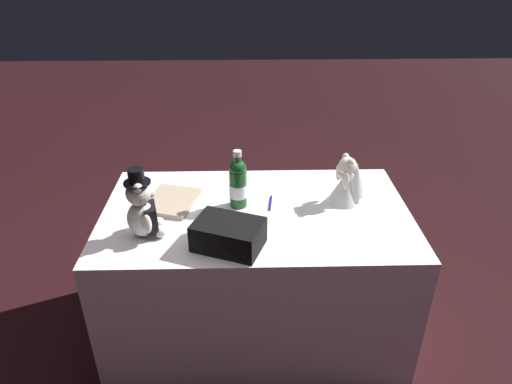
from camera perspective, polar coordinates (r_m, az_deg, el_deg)
ground_plane at (r=2.56m, az=0.00°, el=-16.09°), size 12.00×12.00×0.00m
reception_table at (r=2.32m, az=0.00°, el=-9.89°), size 1.42×0.83×0.71m
teddy_bear_groom at (r=1.94m, az=-13.88°, el=-2.16°), size 0.16×0.16×0.31m
teddy_bear_bride at (r=2.18m, az=11.47°, el=1.26°), size 0.20×0.16×0.24m
champagne_bottle at (r=2.10m, az=-2.26°, el=1.16°), size 0.08×0.08×0.28m
signing_pen at (r=2.16m, az=1.81°, el=-1.45°), size 0.03×0.14×0.01m
gift_case_black at (r=1.85m, az=-3.47°, el=-5.31°), size 0.32×0.27×0.11m
guestbook at (r=2.20m, az=-10.52°, el=-1.12°), size 0.28×0.31×0.02m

